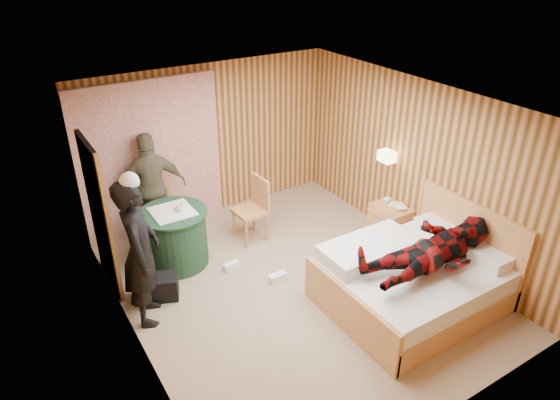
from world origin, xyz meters
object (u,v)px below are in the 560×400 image
woman_standing (140,253)px  bed (413,279)px  nightstand (390,223)px  man_at_table (152,188)px  duffel_bag (156,287)px  man_on_bed (437,242)px  chair_far (158,208)px  chair_near (255,204)px  wall_lamp (387,156)px  round_table (175,237)px

woman_standing → bed: bearing=-96.2°
nightstand → man_at_table: man_at_table is taller
nightstand → woman_standing: woman_standing is taller
duffel_bag → bed: bearing=-9.9°
bed → man_on_bed: bearing=-82.4°
woman_standing → man_on_bed: bearing=-99.4°
chair_far → chair_near: bearing=-13.2°
wall_lamp → nightstand: wall_lamp is taller
chair_near → man_on_bed: (0.98, -2.64, 0.43)m
wall_lamp → woman_standing: bearing=-179.9°
chair_far → woman_standing: 1.85m
bed → chair_near: size_ratio=2.14×
man_at_table → man_on_bed: (2.27, -3.43, 0.15)m
bed → nightstand: size_ratio=3.58×
woman_standing → man_at_table: 1.85m
chair_near → duffel_bag: bearing=-74.1°
bed → nightstand: bearing=58.5°
nightstand → duffel_bag: 3.58m
duffel_bag → man_on_bed: bearing=-12.8°
chair_near → man_at_table: man_at_table is taller
duffel_bag → man_at_table: 1.66m
wall_lamp → bed: size_ratio=0.12×
man_at_table → chair_near: bearing=156.6°
bed → nightstand: 1.46m
chair_far → man_at_table: size_ratio=0.54×
nightstand → chair_far: bearing=147.5°
man_at_table → nightstand: bearing=155.0°
bed → duffel_bag: size_ratio=3.80×
bed → woman_standing: woman_standing is taller
round_table → chair_near: 1.30m
bed → duffel_bag: bearing=147.2°
wall_lamp → chair_far: size_ratio=0.28×
chair_near → man_on_bed: bearing=17.5°
nightstand → wall_lamp: bearing=80.3°
chair_far → man_on_bed: man_on_bed is taller
chair_near → duffel_bag: size_ratio=1.78×
nightstand → chair_far: 3.54m
bed → woman_standing: size_ratio=1.14×
woman_standing → man_at_table: woman_standing is taller
man_at_table → man_on_bed: 4.11m
nightstand → duffel_bag: bearing=171.3°
nightstand → round_table: bearing=159.0°
round_table → woman_standing: woman_standing is taller
wall_lamp → chair_far: bearing=151.5°
round_table → man_at_table: man_at_table is taller
bed → man_at_table: man_at_table is taller
nightstand → duffel_bag: size_ratio=1.06×
bed → man_on_bed: (0.03, -0.23, 0.67)m
wall_lamp → round_table: 3.29m
bed → wall_lamp: bearing=61.8°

